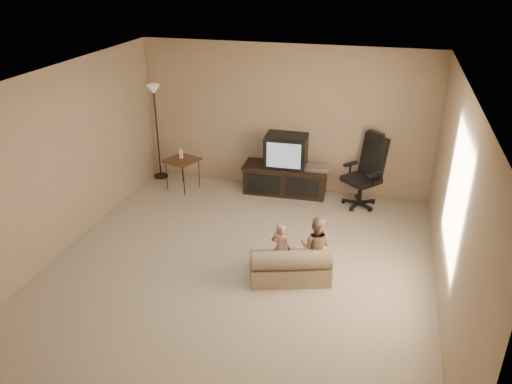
# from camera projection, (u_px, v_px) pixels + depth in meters

# --- Properties ---
(floor) EXTENTS (5.50, 5.50, 0.00)m
(floor) POSITION_uv_depth(u_px,v_px,m) (238.00, 269.00, 6.61)
(floor) COLOR beige
(floor) RESTS_ON ground
(room_shell) EXTENTS (5.50, 5.50, 5.50)m
(room_shell) POSITION_uv_depth(u_px,v_px,m) (236.00, 163.00, 5.96)
(room_shell) COLOR silver
(room_shell) RESTS_ON floor
(tv_stand) EXTENTS (1.48, 0.60, 1.05)m
(tv_stand) POSITION_uv_depth(u_px,v_px,m) (286.00, 169.00, 8.57)
(tv_stand) COLOR black
(tv_stand) RESTS_ON floor
(office_chair) EXTENTS (0.80, 0.80, 1.24)m
(office_chair) POSITION_uv_depth(u_px,v_px,m) (365.00, 180.00, 8.14)
(office_chair) COLOR black
(office_chair) RESTS_ON floor
(side_table) EXTENTS (0.64, 0.64, 0.75)m
(side_table) POSITION_uv_depth(u_px,v_px,m) (182.00, 160.00, 8.68)
(side_table) COLOR brown
(side_table) RESTS_ON floor
(floor_lamp) EXTENTS (0.27, 0.27, 1.73)m
(floor_lamp) POSITION_uv_depth(u_px,v_px,m) (155.00, 111.00, 8.83)
(floor_lamp) COLOR black
(floor_lamp) RESTS_ON floor
(child_sofa) EXTENTS (1.12, 0.84, 0.49)m
(child_sofa) POSITION_uv_depth(u_px,v_px,m) (290.00, 266.00, 6.32)
(child_sofa) COLOR gray
(child_sofa) RESTS_ON floor
(toddler_left) EXTENTS (0.29, 0.23, 0.73)m
(toddler_left) POSITION_uv_depth(u_px,v_px,m) (281.00, 249.00, 6.38)
(toddler_left) COLOR tan
(toddler_left) RESTS_ON floor
(toddler_right) EXTENTS (0.43, 0.26, 0.85)m
(toddler_right) POSITION_uv_depth(u_px,v_px,m) (316.00, 247.00, 6.31)
(toddler_right) COLOR tan
(toddler_right) RESTS_ON floor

